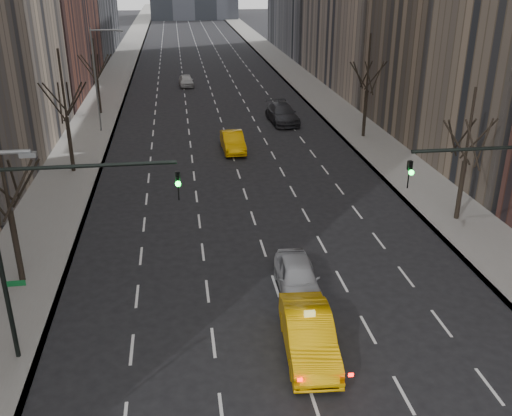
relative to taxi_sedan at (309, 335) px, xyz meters
name	(u,v)px	position (x,y,z in m)	size (l,w,h in m)	color
sidewalk_left	(114,81)	(-12.65, 59.19, -0.79)	(4.50, 320.00, 0.15)	slate
sidewalk_right	(297,76)	(11.85, 59.19, -0.79)	(4.50, 320.00, 0.15)	slate
tree_lw_b	(10,212)	(-12.40, 7.19, 2.86)	(3.36, 3.50, 7.82)	black
tree_lw_c	(67,119)	(-12.40, 23.19, 3.17)	(3.36, 3.50, 8.74)	black
tree_lw_d	(97,79)	(-12.40, 41.19, 2.70)	(3.36, 3.50, 7.36)	black
tree_rw_b	(465,161)	(11.60, 11.19, 2.86)	(3.36, 3.50, 7.82)	black
tree_rw_c	(366,92)	(11.60, 29.19, 3.17)	(3.36, 3.50, 8.74)	black
traffic_mast_left	(44,229)	(-9.51, 1.19, 4.63)	(6.69, 0.39, 8.00)	black
streetlight_far	(99,70)	(-11.24, 34.19, 4.76)	(2.83, 0.22, 9.00)	slate
taxi_sedan	(309,335)	(0.00, 0.00, 0.00)	(1.82, 5.23, 1.72)	#FFB505
silver_sedan_ahead	(297,277)	(0.50, 4.52, -0.07)	(1.88, 4.67, 1.59)	#A3A5AB
far_taxi	(233,142)	(-0.24, 26.83, -0.07)	(1.67, 4.79, 1.58)	#FFB105
far_suv_grey	(282,114)	(5.42, 35.31, 0.01)	(2.44, 6.00, 1.74)	#2A2A2F
far_car_white	(186,81)	(-3.31, 54.68, -0.14)	(1.70, 4.21, 1.44)	silver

